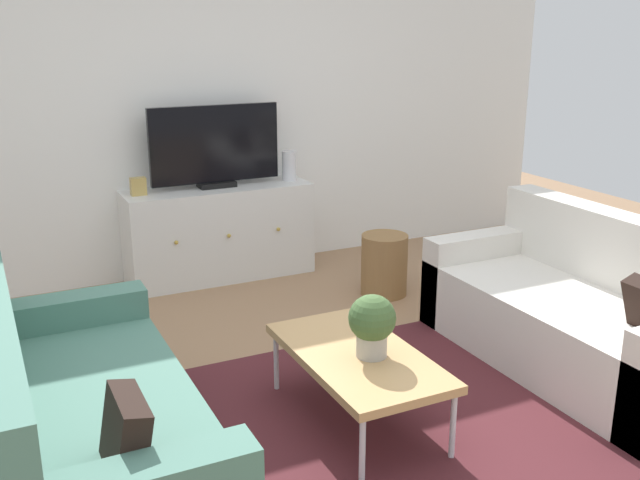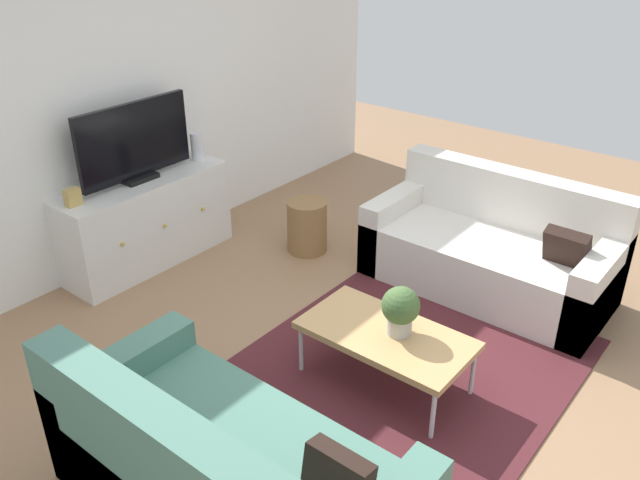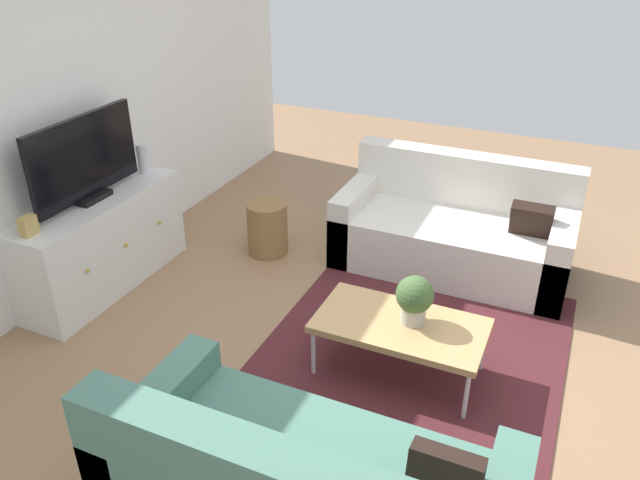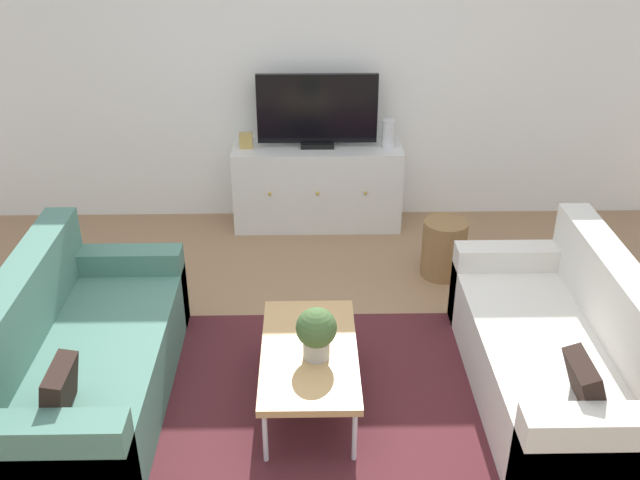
{
  "view_description": "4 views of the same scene",
  "coord_description": "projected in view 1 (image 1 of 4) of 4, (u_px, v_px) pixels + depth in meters",
  "views": [
    {
      "loc": [
        -1.65,
        -2.94,
        1.93
      ],
      "look_at": [
        0.0,
        0.45,
        0.79
      ],
      "focal_mm": 40.66,
      "sensor_mm": 36.0,
      "label": 1
    },
    {
      "loc": [
        -2.84,
        -1.83,
        2.71
      ],
      "look_at": [
        0.0,
        0.45,
        0.79
      ],
      "focal_mm": 36.8,
      "sensor_mm": 36.0,
      "label": 2
    },
    {
      "loc": [
        -3.11,
        -0.94,
        2.63
      ],
      "look_at": [
        0.0,
        0.45,
        0.79
      ],
      "focal_mm": 35.06,
      "sensor_mm": 36.0,
      "label": 3
    },
    {
      "loc": [
        -0.07,
        -3.44,
        2.86
      ],
      "look_at": [
        0.0,
        0.45,
        0.79
      ],
      "focal_mm": 40.14,
      "sensor_mm": 36.0,
      "label": 4
    }
  ],
  "objects": [
    {
      "name": "mantel_clock",
      "position": [
        138.0,
        186.0,
        5.26
      ],
      "size": [
        0.11,
        0.07,
        0.13
      ],
      "primitive_type": "cube",
      "color": "tan",
      "rests_on": "tv_console"
    },
    {
      "name": "tv_console",
      "position": [
        219.0,
        233.0,
        5.64
      ],
      "size": [
        1.44,
        0.47,
        0.72
      ],
      "color": "silver",
      "rests_on": "ground_plane"
    },
    {
      "name": "couch_left_side",
      "position": [
        68.0,
        434.0,
        3.01
      ],
      "size": [
        0.87,
        1.81,
        0.87
      ],
      "color": "#4C7A6B",
      "rests_on": "ground_plane"
    },
    {
      "name": "flat_screen_tv",
      "position": [
        215.0,
        147.0,
        5.46
      ],
      "size": [
        1.0,
        0.16,
        0.62
      ],
      "color": "black",
      "rests_on": "tv_console"
    },
    {
      "name": "coffee_table",
      "position": [
        358.0,
        358.0,
        3.55
      ],
      "size": [
        0.55,
        1.03,
        0.38
      ],
      "color": "tan",
      "rests_on": "ground_plane"
    },
    {
      "name": "area_rug",
      "position": [
        372.0,
        420.0,
        3.65
      ],
      "size": [
        2.5,
        1.9,
        0.01
      ],
      "primitive_type": "cube",
      "color": "#4C1E23",
      "rests_on": "ground_plane"
    },
    {
      "name": "couch_right_side",
      "position": [
        584.0,
        316.0,
        4.21
      ],
      "size": [
        0.87,
        1.81,
        0.87
      ],
      "color": "silver",
      "rests_on": "ground_plane"
    },
    {
      "name": "wicker_basket",
      "position": [
        384.0,
        265.0,
        5.31
      ],
      "size": [
        0.34,
        0.34,
        0.45
      ],
      "primitive_type": "cylinder",
      "color": "olive",
      "rests_on": "ground_plane"
    },
    {
      "name": "glass_vase",
      "position": [
        289.0,
        166.0,
        5.75
      ],
      "size": [
        0.11,
        0.11,
        0.23
      ],
      "primitive_type": "cylinder",
      "color": "silver",
      "rests_on": "tv_console"
    },
    {
      "name": "potted_plant",
      "position": [
        372.0,
        323.0,
        3.45
      ],
      "size": [
        0.23,
        0.23,
        0.31
      ],
      "color": "#B7B2A8",
      "rests_on": "coffee_table"
    },
    {
      "name": "wall_back",
      "position": [
        201.0,
        101.0,
        5.59
      ],
      "size": [
        6.4,
        0.12,
        2.7
      ],
      "primitive_type": "cube",
      "color": "white",
      "rests_on": "ground_plane"
    },
    {
      "name": "ground_plane",
      "position": [
        358.0,
        408.0,
        3.78
      ],
      "size": [
        10.0,
        10.0,
        0.0
      ],
      "primitive_type": "plane",
      "color": "#997251"
    }
  ]
}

